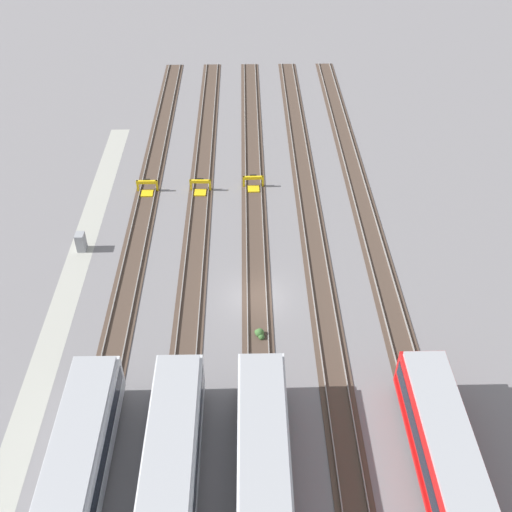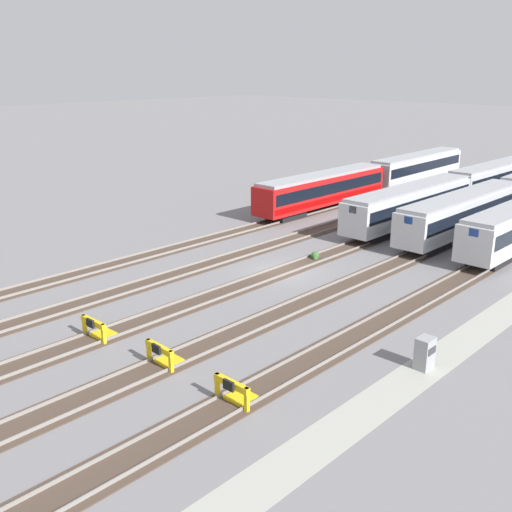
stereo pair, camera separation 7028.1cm
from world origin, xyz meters
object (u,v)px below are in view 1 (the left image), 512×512
subway_car_front_row_left_inner (67,511)px  weed_clump (260,334)px  bumper_stop_middle_track (253,184)px  subway_car_back_row_leftmost (265,507)px  bumper_stop_nearest_track (147,188)px  subway_car_front_row_leftmost (167,509)px  subway_car_back_row_centre (459,503)px  electrical_cabinet (81,242)px  bumper_stop_near_inner_track (200,187)px

subway_car_front_row_left_inner → weed_clump: bearing=143.4°
bumper_stop_middle_track → weed_clump: bearing=0.4°
subway_car_back_row_leftmost → weed_clump: bearing=179.6°
bumper_stop_nearest_track → weed_clump: (18.39, 10.06, -0.27)m
subway_car_front_row_leftmost → weed_clump: bearing=159.6°
subway_car_back_row_centre → bumper_stop_middle_track: bearing=-163.0°
subway_car_front_row_left_inner → bumper_stop_nearest_track: subway_car_front_row_left_inner is taller
electrical_cabinet → subway_car_back_row_centre: bearing=45.8°
bumper_stop_near_inner_track → subway_car_back_row_leftmost: bearing=8.9°
electrical_cabinet → subway_car_back_row_leftmost: bearing=31.3°
subway_car_front_row_leftmost → bumper_stop_near_inner_track: (-31.99, -0.05, -1.53)m
subway_car_front_row_leftmost → subway_car_back_row_centre: bearing=90.0°
subway_car_front_row_leftmost → subway_car_front_row_left_inner: (-0.00, -5.03, 0.00)m
subway_car_front_row_leftmost → bumper_stop_middle_track: bearing=171.4°
electrical_cabinet → subway_car_front_row_left_inner: bearing=10.5°
bumper_stop_near_inner_track → weed_clump: 19.10m
subway_car_back_row_centre → subway_car_back_row_leftmost: bearing=-90.0°
subway_car_front_row_left_inner → bumper_stop_middle_track: size_ratio=8.99×
subway_car_front_row_left_inner → subway_car_back_row_centre: (0.00, 19.90, 0.00)m
subway_car_back_row_leftmost → weed_clump: (-13.58, 0.09, -1.80)m
bumper_stop_near_inner_track → electrical_cabinet: size_ratio=1.25×
subway_car_back_row_centre → bumper_stop_nearest_track: 37.68m
subway_car_front_row_leftmost → bumper_stop_nearest_track: (-31.97, -5.01, -1.53)m
subway_car_back_row_leftmost → subway_car_back_row_centre: same height
subway_car_back_row_leftmost → bumper_stop_nearest_track: bearing=-162.7°
subway_car_front_row_leftmost → electrical_cabinet: subway_car_front_row_leftmost is taller
subway_car_front_row_left_inner → subway_car_back_row_leftmost: same height
subway_car_back_row_leftmost → subway_car_back_row_centre: (-0.00, 9.92, 0.00)m
subway_car_front_row_leftmost → subway_car_back_row_leftmost: (0.00, 4.95, 0.00)m
subway_car_front_row_leftmost → bumper_stop_nearest_track: size_ratio=9.00×
subway_car_back_row_centre → bumper_stop_middle_track: (-32.52, -9.95, -1.53)m
subway_car_back_row_centre → bumper_stop_near_inner_track: (-31.99, -14.92, -1.53)m
subway_car_front_row_leftmost → weed_clump: subway_car_front_row_leftmost is taller
subway_car_front_row_leftmost → subway_car_back_row_centre: size_ratio=1.00×
bumper_stop_nearest_track → electrical_cabinet: electrical_cabinet is taller
subway_car_front_row_leftmost → bumper_stop_near_inner_track: subway_car_front_row_leftmost is taller
subway_car_back_row_leftmost → bumper_stop_near_inner_track: bearing=-171.1°
weed_clump → subway_car_front_row_leftmost: bearing=-20.4°
bumper_stop_near_inner_track → electrical_cabinet: electrical_cabinet is taller
subway_car_back_row_leftmost → bumper_stop_middle_track: (-32.52, -0.03, -1.53)m
bumper_stop_near_inner_track → electrical_cabinet: 12.58m
subway_car_front_row_leftmost → bumper_stop_middle_track: size_ratio=8.99×
subway_car_back_row_centre → weed_clump: subway_car_back_row_centre is taller
subway_car_front_row_left_inner → bumper_stop_nearest_track: bearing=180.0°
subway_car_front_row_left_inner → weed_clump: (-13.58, 10.07, -1.80)m
subway_car_back_row_leftmost → electrical_cabinet: 27.62m
subway_car_back_row_centre → bumper_stop_nearest_track: subway_car_back_row_centre is taller
bumper_stop_middle_track → subway_car_front_row_left_inner: bearing=-17.0°
subway_car_front_row_leftmost → bumper_stop_nearest_track: bearing=-171.1°
subway_car_back_row_centre → electrical_cabinet: bearing=-134.2°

